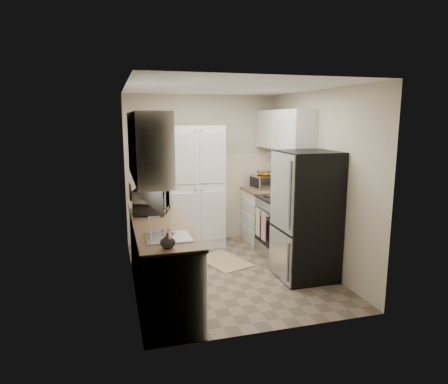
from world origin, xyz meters
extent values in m
plane|color=#7A6B56|center=(0.00, 0.00, 0.00)|extent=(3.20, 3.20, 0.00)
cube|color=beige|center=(0.00, 1.60, 1.25)|extent=(2.60, 0.04, 2.50)
cube|color=beige|center=(0.00, -1.60, 1.25)|extent=(2.60, 0.04, 2.50)
cube|color=beige|center=(-1.30, 0.00, 1.25)|extent=(0.04, 3.20, 2.50)
cube|color=beige|center=(1.30, 0.00, 1.25)|extent=(0.04, 3.20, 2.50)
cube|color=white|center=(0.00, 0.00, 2.50)|extent=(2.60, 3.20, 0.04)
cube|color=white|center=(-1.13, -0.75, 1.83)|extent=(0.33, 1.60, 0.70)
cube|color=white|center=(1.13, 0.82, 1.89)|extent=(0.33, 1.55, 0.58)
cube|color=#99999E|center=(1.07, 0.39, 1.52)|extent=(0.45, 0.76, 0.13)
cube|color=#B7B7BC|center=(-0.99, -1.15, 0.93)|extent=(0.45, 0.40, 0.02)
cube|color=brown|center=(-1.29, 0.20, 1.18)|extent=(0.02, 0.22, 0.22)
cube|color=white|center=(-0.20, 1.32, 1.00)|extent=(0.90, 0.55, 2.00)
cube|color=white|center=(-0.99, -0.43, 0.44)|extent=(0.60, 2.30, 0.88)
cube|color=#846647|center=(-0.99, -0.43, 0.90)|extent=(0.63, 2.33, 0.04)
cube|color=white|center=(0.99, 1.19, 0.44)|extent=(0.60, 0.80, 0.88)
cube|color=#846647|center=(0.99, 1.19, 0.90)|extent=(0.63, 0.83, 0.04)
cube|color=#B7B7BC|center=(0.97, 0.39, 0.45)|extent=(0.64, 0.76, 0.90)
cube|color=black|center=(0.97, 0.39, 0.92)|extent=(0.66, 0.78, 0.03)
cube|color=black|center=(1.26, 0.39, 1.02)|extent=(0.06, 0.76, 0.22)
cube|color=#E59C94|center=(0.60, 0.25, 0.55)|extent=(0.01, 0.16, 0.42)
cube|color=beige|center=(0.60, 0.49, 0.55)|extent=(0.01, 0.16, 0.42)
cube|color=#B7B7BC|center=(0.94, -0.41, 0.85)|extent=(0.70, 0.72, 1.70)
imported|color=silver|center=(-1.02, 0.06, 1.08)|extent=(0.53, 0.66, 0.32)
cylinder|color=black|center=(-1.01, 0.54, 1.05)|extent=(0.07, 0.07, 0.26)
imported|color=white|center=(-1.03, -1.45, 0.99)|extent=(0.15, 0.15, 0.15)
cube|color=#4E8D3C|center=(-0.84, 0.57, 1.06)|extent=(0.03, 0.22, 0.27)
cube|color=#B2B2B7|center=(0.98, 1.27, 1.04)|extent=(0.37, 0.44, 0.23)
cube|color=tan|center=(0.05, 0.44, 0.01)|extent=(0.78, 0.98, 0.01)
camera|label=1|loc=(-1.50, -5.03, 2.12)|focal=32.00mm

